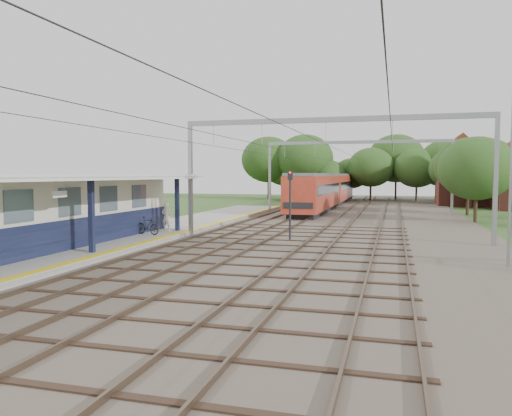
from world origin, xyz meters
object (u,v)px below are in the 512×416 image
(person, at_px, (167,217))
(train, at_px, (327,189))
(bicycle, at_px, (148,226))
(signal_post, at_px, (290,199))

(person, relative_size, train, 0.05)
(bicycle, xyz_separation_m, signal_post, (7.98, 1.62, 1.57))
(signal_post, bearing_deg, train, 94.89)
(bicycle, xyz_separation_m, train, (6.13, 31.91, 1.27))
(train, xyz_separation_m, signal_post, (1.85, -30.29, 0.31))
(bicycle, relative_size, signal_post, 0.43)
(person, height_order, signal_post, signal_post)
(signal_post, bearing_deg, person, 177.88)
(person, xyz_separation_m, bicycle, (-0.19, -2.10, -0.34))
(person, xyz_separation_m, train, (5.95, 29.81, 0.92))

